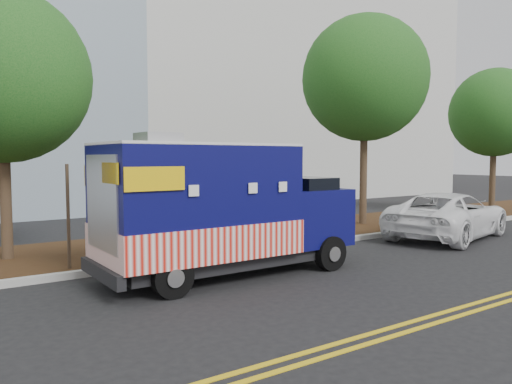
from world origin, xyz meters
TOP-DOWN VIEW (x-y plane):
  - ground at (0.00, 0.00)m, footprint 120.00×120.00m
  - curb at (0.00, 1.40)m, footprint 120.00×0.18m
  - mulch_strip at (0.00, 3.50)m, footprint 120.00×4.00m
  - centerline_near at (0.00, -4.45)m, footprint 120.00×0.10m
  - centerline_far at (0.00, -4.70)m, footprint 120.00×0.10m
  - tree_a at (-5.04, 3.65)m, footprint 4.04×4.04m
  - tree_c at (6.53, 3.25)m, footprint 4.45×4.45m
  - tree_d at (14.37, 2.92)m, footprint 3.86×3.86m
  - sign_post at (-4.11, 1.71)m, footprint 0.06×0.06m
  - food_truck at (-1.52, -0.18)m, footprint 5.75×2.25m
  - white_car at (7.05, 0.11)m, footprint 5.59×3.52m

SIDE VIEW (x-z plane):
  - ground at x=0.00m, z-range 0.00..0.00m
  - centerline_near at x=0.00m, z-range 0.00..0.01m
  - centerline_far at x=0.00m, z-range 0.00..0.01m
  - curb at x=0.00m, z-range 0.00..0.15m
  - mulch_strip at x=0.00m, z-range 0.00..0.15m
  - white_car at x=7.05m, z-range 0.00..1.44m
  - sign_post at x=-4.11m, z-range 0.00..2.40m
  - food_truck at x=-1.52m, z-range -0.14..2.87m
  - tree_a at x=-5.04m, z-range 1.19..7.63m
  - tree_d at x=14.37m, z-range 1.27..7.71m
  - tree_c at x=6.53m, z-range 1.54..9.11m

